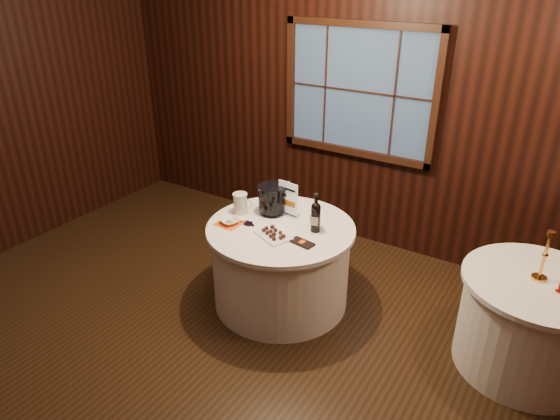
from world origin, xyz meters
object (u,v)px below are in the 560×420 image
Objects in this scene: side_table at (530,324)px; chocolate_box at (302,243)px; grape_bunch at (249,223)px; cracker_bowl at (230,221)px; sign_stand at (289,204)px; port_bottle_left at (315,214)px; glass_pitcher at (240,203)px; ice_bucket at (272,199)px; chocolate_plate at (273,234)px; main_table at (281,264)px; port_bottle_right at (316,215)px; brass_candlestick at (543,262)px.

chocolate_box reaches higher than side_table.
grape_bunch is (-2.24, -0.43, 0.40)m from side_table.
sign_stand is at bearing 49.18° from cracker_bowl.
port_bottle_left is 1.59× the size of glass_pitcher.
ice_bucket is (-0.15, -0.04, 0.03)m from sign_stand.
grape_bunch is at bearing 169.43° from chocolate_plate.
main_table is 8.29× the size of grape_bunch.
chocolate_plate is (-1.96, -0.48, 0.40)m from side_table.
glass_pitcher is at bearing 100.98° from cracker_bowl.
chocolate_plate is 2.36× the size of grape_bunch.
chocolate_box is (0.26, 0.02, -0.01)m from chocolate_plate.
glass_pitcher is (-0.24, -0.15, -0.04)m from ice_bucket.
cracker_bowl is (-0.20, -0.37, -0.12)m from ice_bucket.
side_table is 2.06m from chocolate_plate.
port_bottle_right is 1.71× the size of chocolate_box.
sign_stand is 0.87× the size of brass_candlestick.
main_table is 8.09× the size of cracker_bowl.
port_bottle_right reaches higher than grape_bunch.
chocolate_box is at bearing -3.13° from grape_bunch.
port_bottle_left is 0.74m from cracker_bowl.
port_bottle_right is 0.59m from grape_bunch.
ice_bucket reaches higher than side_table.
sign_stand is 0.43m from glass_pitcher.
chocolate_box is at bearing -33.22° from ice_bucket.
main_table is 0.59m from port_bottle_left.
ice_bucket is 0.73× the size of chocolate_plate.
grape_bunch is at bearing -168.74° from brass_candlestick.
cracker_bowl reaches higher than main_table.
chocolate_plate is at bearing -55.47° from ice_bucket.
chocolate_box is (0.01, -0.24, -0.14)m from port_bottle_right.
glass_pitcher is (-0.75, 0.18, 0.09)m from chocolate_box.
side_table is 3.22× the size of sign_stand.
port_bottle_right is at bearing -42.04° from port_bottle_left.
sign_stand is 1.78× the size of glass_pitcher.
brass_candlestick is at bearing -8.01° from port_bottle_right.
grape_bunch is (-0.28, 0.05, 0.00)m from chocolate_plate.
brass_candlestick is at bearing 10.08° from sign_stand.
ice_bucket is at bearing -176.73° from side_table.
glass_pitcher is at bearing -147.42° from sign_stand.
grape_bunch is at bearing -136.27° from port_bottle_left.
port_bottle_left is 0.88× the size of port_bottle_right.
ice_bucket is 0.33m from grape_bunch.
ice_bucket reaches higher than glass_pitcher.
grape_bunch is 0.98× the size of cracker_bowl.
chocolate_box reaches higher than main_table.
port_bottle_right is (-1.71, -0.21, 0.53)m from side_table.
port_bottle_right is at bearing -172.33° from brass_candlestick.
port_bottle_right is 2.16× the size of cracker_bowl.
chocolate_plate is 0.53m from glass_pitcher.
grape_bunch is 0.17m from cracker_bowl.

